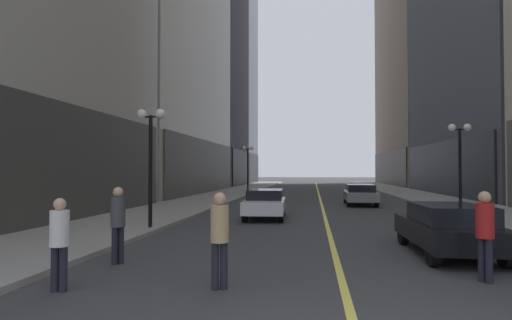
% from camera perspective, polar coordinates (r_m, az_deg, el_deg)
% --- Properties ---
extents(ground_plane, '(200.00, 200.00, 0.00)m').
position_cam_1_polar(ground_plane, '(39.32, 8.43, -4.60)').
color(ground_plane, '#38383A').
extents(sidewalk_left, '(4.50, 78.00, 0.15)m').
position_cam_1_polar(sidewalk_left, '(40.05, -3.49, -4.45)').
color(sidewalk_left, gray).
rests_on(sidewalk_left, ground).
extents(sidewalk_right, '(4.50, 78.00, 0.15)m').
position_cam_1_polar(sidewalk_right, '(40.29, 20.28, -4.34)').
color(sidewalk_right, gray).
rests_on(sidewalk_right, ground).
extents(lane_centre_stripe, '(0.16, 70.00, 0.01)m').
position_cam_1_polar(lane_centre_stripe, '(39.32, 8.43, -4.59)').
color(lane_centre_stripe, '#E5D64C').
rests_on(lane_centre_stripe, ground).
extents(building_left_far, '(12.96, 26.00, 48.45)m').
position_cam_1_polar(building_left_far, '(69.83, -6.61, 16.91)').
color(building_left_far, '#4C515B').
rests_on(building_left_far, ground).
extents(car_black, '(1.91, 4.24, 1.32)m').
position_cam_1_polar(car_black, '(12.24, 24.38, -8.23)').
color(car_black, black).
rests_on(car_black, ground).
extents(car_white, '(1.94, 4.12, 1.32)m').
position_cam_1_polar(car_white, '(19.55, 1.23, -5.76)').
color(car_white, silver).
rests_on(car_white, ground).
extents(car_grey, '(1.93, 4.70, 1.32)m').
position_cam_1_polar(car_grey, '(27.84, 13.78, -4.41)').
color(car_grey, slate).
rests_on(car_grey, ground).
extents(pedestrian_in_tan_trench, '(0.43, 0.43, 1.79)m').
position_cam_1_polar(pedestrian_in_tan_trench, '(8.01, -4.90, -9.65)').
color(pedestrian_in_tan_trench, black).
rests_on(pedestrian_in_tan_trench, ground).
extents(pedestrian_in_white_shirt, '(0.36, 0.36, 1.69)m').
position_cam_1_polar(pedestrian_in_white_shirt, '(8.61, -24.86, -9.37)').
color(pedestrian_in_white_shirt, black).
rests_on(pedestrian_in_white_shirt, ground).
extents(pedestrian_with_orange_bag, '(0.47, 0.47, 1.81)m').
position_cam_1_polar(pedestrian_with_orange_bag, '(10.59, -18.03, -7.51)').
color(pedestrian_with_orange_bag, black).
rests_on(pedestrian_with_orange_bag, ground).
extents(pedestrian_in_red_jacket, '(0.47, 0.47, 1.79)m').
position_cam_1_polar(pedestrian_in_red_jacket, '(9.59, 28.36, -8.13)').
color(pedestrian_in_red_jacket, black).
rests_on(pedestrian_in_red_jacket, ground).
extents(street_lamp_left_near, '(1.06, 0.36, 4.43)m').
position_cam_1_polar(street_lamp_left_near, '(15.90, -13.95, 2.45)').
color(street_lamp_left_near, black).
rests_on(street_lamp_left_near, ground).
extents(street_lamp_left_far, '(1.06, 0.36, 4.43)m').
position_cam_1_polar(street_lamp_left_far, '(38.59, -1.11, 0.16)').
color(street_lamp_left_far, black).
rests_on(street_lamp_left_far, ground).
extents(street_lamp_right_mid, '(1.06, 0.36, 4.43)m').
position_cam_1_polar(street_lamp_right_mid, '(22.47, 25.66, 1.43)').
color(street_lamp_right_mid, black).
rests_on(street_lamp_right_mid, ground).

